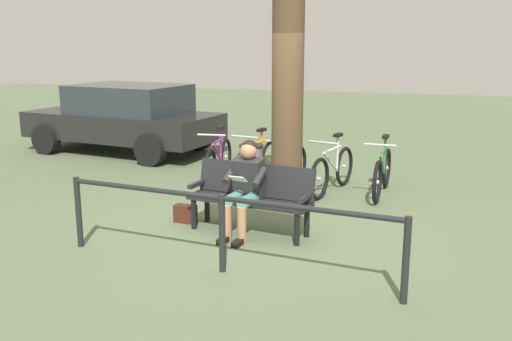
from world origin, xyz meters
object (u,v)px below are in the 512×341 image
person_reading (245,184)px  bicycle_green (333,170)px  bicycle_red (257,163)px  bicycle_blue (382,173)px  bicycle_orange (289,169)px  litter_bin (251,171)px  parked_car (125,117)px  bicycle_silver (218,161)px  bench (252,193)px  tree_trunk (288,73)px  handbag (185,214)px

person_reading → bicycle_green: person_reading is taller
person_reading → bicycle_red: size_ratio=0.72×
bicycle_blue → bicycle_orange: 1.48m
litter_bin → bicycle_orange: bicycle_orange is taller
bicycle_green → parked_car: 5.28m
person_reading → bicycle_silver: size_ratio=0.72×
bench → parked_car: (4.18, -4.21, 0.27)m
bench → parked_car: 5.94m
bicycle_orange → tree_trunk: bearing=17.3°
bicycle_blue → parked_car: parked_car is taller
litter_bin → bicycle_red: bicycle_red is taller
litter_bin → bicycle_red: bearing=-79.1°
bicycle_blue → bicycle_red: bearing=-89.0°
handbag → tree_trunk: size_ratio=0.08×
bicycle_orange → bicycle_silver: size_ratio=1.00×
handbag → tree_trunk: bearing=-129.9°
handbag → litter_bin: 1.59m
person_reading → tree_trunk: size_ratio=0.31×
bicycle_red → person_reading: bearing=24.0°
bench → bicycle_silver: 2.72m
litter_bin → bicycle_silver: 1.17m
bench → bicycle_orange: size_ratio=0.99×
person_reading → parked_car: bearing=-37.8°
bench → litter_bin: 1.64m
person_reading → litter_bin: bearing=-66.3°
tree_trunk → bicycle_green: size_ratio=2.35×
person_reading → litter_bin: (0.46, -1.72, -0.25)m
person_reading → handbag: size_ratio=4.00×
handbag → litter_bin: (-0.47, -1.49, 0.30)m
bench → handbag: (0.96, -0.07, -0.39)m
litter_bin → bicycle_red: 0.80m
person_reading → bicycle_orange: (-0.02, -2.23, -0.31)m
bicycle_orange → parked_car: parked_car is taller
bench → bicycle_red: 2.43m
bicycle_red → parked_car: size_ratio=0.38×
handbag → bicycle_blue: bearing=-137.9°
bicycle_orange → bicycle_red: 0.69m
tree_trunk → litter_bin: tree_trunk is taller
person_reading → bicycle_silver: bearing=-53.9°
person_reading → bicycle_blue: bearing=-113.0°
handbag → bicycle_green: size_ratio=0.18×
parked_car → bicycle_silver: bearing=155.9°
bicycle_green → bicycle_red: same height
bicycle_silver → litter_bin: bearing=41.3°
litter_bin → bicycle_green: (-1.17, -0.64, -0.06)m
litter_bin → bicycle_silver: (0.85, -0.80, -0.06)m
litter_bin → bicycle_silver: size_ratio=0.50×
tree_trunk → bicycle_blue: bearing=-146.2°
bicycle_green → parked_car: (4.86, -2.01, 0.41)m
bench → person_reading: 0.23m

